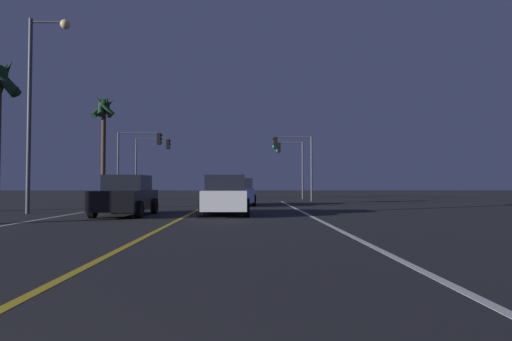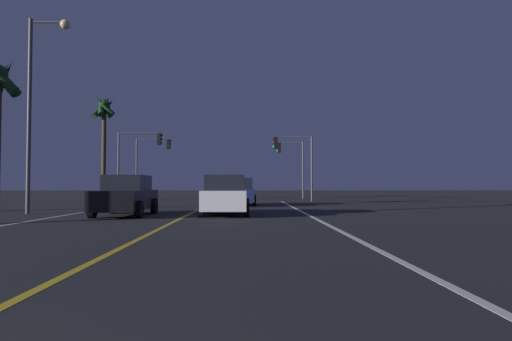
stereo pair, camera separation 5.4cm
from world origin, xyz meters
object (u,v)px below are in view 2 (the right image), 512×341
Objects in this scene: car_ahead_far at (240,192)px; car_oncoming at (126,196)px; car_lead_same_lane at (226,196)px; traffic_light_near_left at (140,150)px; traffic_light_far_right at (290,157)px; traffic_light_far_left at (153,154)px; street_lamp_left_mid at (38,92)px; palm_tree_left_far at (104,116)px; traffic_light_near_right at (292,153)px.

car_ahead_far is 9.96m from car_oncoming.
car_lead_same_lane and car_oncoming have the same top height.
traffic_light_near_left is at bearing 48.99° from car_ahead_far.
car_lead_same_lane is 21.74m from traffic_light_far_right.
car_lead_same_lane is 22.60m from traffic_light_far_left.
street_lamp_left_mid is (-4.38, 1.31, 4.68)m from car_oncoming.
car_oncoming is at bearing -68.91° from palm_tree_left_far.
car_lead_same_lane is 1.00× the size of car_ahead_far.
traffic_light_near_right is 16.10m from palm_tree_left_far.
traffic_light_far_right is at bearing -12.92° from car_lead_same_lane.
street_lamp_left_mid is at bearing 48.10° from traffic_light_near_right.
traffic_light_far_left is 20.05m from street_lamp_left_mid.
car_ahead_far is 0.80× the size of traffic_light_near_left.
car_oncoming is 16.47m from traffic_light_near_left.
car_ahead_far is at bearing -2.80° from car_lead_same_lane.
palm_tree_left_far is (-15.95, -3.20, 3.25)m from traffic_light_far_right.
street_lamp_left_mid is at bearing -92.33° from traffic_light_far_left.
car_lead_same_lane is at bearing -57.95° from palm_tree_left_far.
traffic_light_far_left is (-12.18, 5.50, 0.27)m from traffic_light_near_right.
street_lamp_left_mid reaches higher than traffic_light_far_left.
car_lead_same_lane is at bearing 177.20° from car_ahead_far.
traffic_light_far_right is at bearing 0.00° from traffic_light_far_left.
traffic_light_near_left is at bearing 86.13° from street_lamp_left_mid.
traffic_light_far_left reaches higher than car_lead_same_lane.
traffic_light_far_right is at bearing -93.75° from traffic_light_near_right.
traffic_light_near_right is at bearing 86.25° from traffic_light_far_right.
car_ahead_far is at bearing 152.63° from car_oncoming.
traffic_light_far_left is (-0.17, 5.50, 0.05)m from traffic_light_near_left.
car_lead_same_lane is 0.80× the size of traffic_light_near_left.
palm_tree_left_far is (-3.41, -3.20, 3.02)m from traffic_light_far_left.
traffic_light_far_left is at bearing 43.10° from palm_tree_left_far.
traffic_light_near_right reaches higher than car_oncoming.
car_ahead_far is 0.78× the size of traffic_light_far_left.
traffic_light_far_right is 0.59× the size of street_lamp_left_mid.
traffic_light_near_left is (-7.56, 15.49, 3.21)m from car_lead_same_lane.
traffic_light_far_right reaches higher than car_lead_same_lane.
palm_tree_left_far is (-15.59, 2.30, 3.29)m from traffic_light_near_right.
traffic_light_near_right is at bearing -16.04° from car_lead_same_lane.
traffic_light_near_right is 13.37m from traffic_light_far_left.
traffic_light_near_right is at bearing 0.00° from traffic_light_near_left.
car_ahead_far is 13.54m from traffic_light_far_right.
car_lead_same_lane is 0.49× the size of street_lamp_left_mid.
traffic_light_far_left is (-8.14, 12.44, 3.26)m from car_ahead_far.
street_lamp_left_mid is 0.99× the size of palm_tree_left_far.
car_oncoming is 0.82× the size of traffic_light_far_right.
traffic_light_near_right is 19.53m from street_lamp_left_mid.
traffic_light_far_left is (-12.54, 0.00, 0.23)m from traffic_light_far_right.
traffic_light_near_left is (-7.98, 6.94, 3.21)m from car_ahead_far.
car_oncoming is at bearing -80.50° from traffic_light_far_left.
car_ahead_far is at bearing 40.10° from street_lamp_left_mid.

